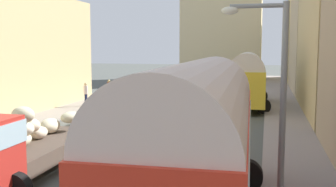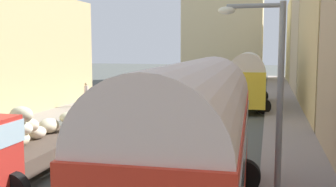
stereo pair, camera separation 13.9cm
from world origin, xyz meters
TOP-DOWN VIEW (x-y plane):
  - ground_plane at (0.00, 27.00)m, footprint 154.00×154.00m
  - sidewalk_left at (-7.25, 27.00)m, footprint 2.50×70.00m
  - sidewalk_right at (7.25, 27.00)m, footprint 2.50×70.00m
  - building_left_2 at (-10.73, 23.33)m, footprint 4.45×14.81m
  - building_right_3 at (10.98, 41.67)m, footprint 4.95×12.88m
  - building_right_4 at (10.61, 54.65)m, footprint 4.22×11.41m
  - distant_church at (0.00, 54.38)m, footprint 10.43×7.62m
  - parked_bus_0 at (4.55, 8.23)m, footprint 3.45×9.41m
  - parked_bus_1 at (4.66, 29.17)m, footprint 3.51×9.27m
  - cargo_truck_0 at (-1.81, 9.92)m, footprint 3.14×7.39m
  - cargo_truck_1 at (-1.57, 22.15)m, footprint 3.24×7.13m
  - car_0 at (-1.63, 30.82)m, footprint 2.15×3.76m
  - car_1 at (-1.78, 42.54)m, footprint 2.50×4.10m
  - car_2 at (1.50, 31.99)m, footprint 2.51×4.33m
  - car_3 at (1.44, 42.01)m, footprint 2.25×3.75m
  - pedestrian_0 at (-6.75, 25.90)m, footprint 0.43×0.43m
  - pedestrian_1 at (-6.59, 29.96)m, footprint 0.45×0.45m
  - streetlamp_near at (6.25, 9.49)m, footprint 1.67×0.28m

SIDE VIEW (x-z plane):
  - ground_plane at x=0.00m, z-range 0.00..0.00m
  - sidewalk_left at x=-7.25m, z-range 0.00..0.14m
  - sidewalk_right at x=7.25m, z-range 0.00..0.14m
  - car_3 at x=1.44m, z-range 0.00..1.56m
  - car_2 at x=1.50m, z-range 0.01..1.57m
  - car_0 at x=-1.63m, z-range 0.00..1.60m
  - car_1 at x=-1.78m, z-range 0.00..1.65m
  - pedestrian_1 at x=-6.59m, z-range 0.13..1.90m
  - pedestrian_0 at x=-6.75m, z-range 0.14..1.99m
  - cargo_truck_1 at x=-1.57m, z-range 0.03..2.29m
  - cargo_truck_0 at x=-1.81m, z-range 0.03..2.49m
  - parked_bus_1 at x=4.66m, z-range 0.21..4.25m
  - parked_bus_0 at x=4.55m, z-range 0.23..4.32m
  - streetlamp_near at x=6.25m, z-range 0.59..6.12m
  - building_left_2 at x=-10.73m, z-range 0.00..8.07m
  - building_right_4 at x=10.61m, z-range 0.00..10.44m
  - building_right_3 at x=10.98m, z-range 0.00..11.92m
  - distant_church at x=0.00m, z-range -3.16..16.89m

